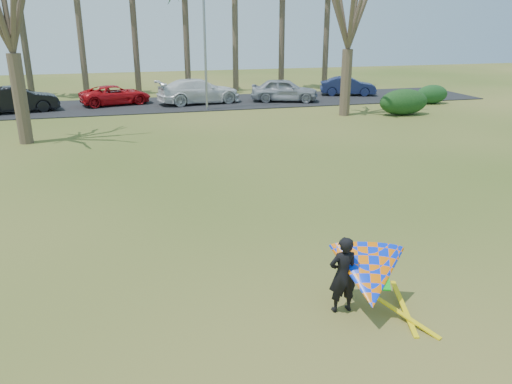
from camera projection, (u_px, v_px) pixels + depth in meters
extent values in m
plane|color=#274E11|center=(277.00, 259.00, 12.36)|extent=(100.00, 100.00, 0.00)
cube|color=black|center=(172.00, 104.00, 35.19)|extent=(46.00, 7.00, 0.06)
cylinder|color=#473B2A|center=(24.00, 37.00, 36.77)|extent=(0.48, 0.48, 9.00)
cylinder|color=#4B3D2D|center=(80.00, 31.00, 37.63)|extent=(0.48, 0.48, 9.70)
cylinder|color=#47362A|center=(134.00, 26.00, 38.50)|extent=(0.48, 0.48, 10.40)
cylinder|color=#47362A|center=(186.00, 35.00, 39.70)|extent=(0.48, 0.48, 9.00)
cylinder|color=#4F3D2F|center=(235.00, 31.00, 40.57)|extent=(0.48, 0.48, 9.70)
cylinder|color=#47392A|center=(282.00, 26.00, 41.43)|extent=(0.48, 0.48, 10.40)
cylinder|color=#46382A|center=(326.00, 34.00, 42.64)|extent=(0.48, 0.48, 9.00)
cylinder|color=#4E402F|center=(20.00, 99.00, 23.42)|extent=(0.64, 0.64, 4.20)
cylinder|color=#4E402F|center=(346.00, 83.00, 30.60)|extent=(0.64, 0.64, 3.99)
cylinder|color=gray|center=(205.00, 47.00, 31.64)|extent=(0.16, 0.16, 8.00)
ellipsoid|color=#133614|center=(404.00, 102.00, 31.08)|extent=(3.22, 1.46, 1.61)
ellipsoid|color=#153B1A|center=(432.00, 94.00, 35.33)|extent=(2.40, 1.13, 1.33)
imported|color=black|center=(17.00, 99.00, 31.68)|extent=(5.15, 2.74, 1.61)
imported|color=red|center=(115.00, 95.00, 34.65)|extent=(5.18, 3.34, 1.33)
imported|color=white|center=(199.00, 91.00, 35.12)|extent=(6.16, 3.27, 1.70)
imported|color=#999DA6|center=(284.00, 90.00, 35.98)|extent=(5.16, 3.35, 1.63)
imported|color=#182149|center=(348.00, 86.00, 39.04)|extent=(4.52, 2.76, 1.41)
imported|color=black|center=(343.00, 275.00, 9.92)|extent=(0.60, 0.40, 1.62)
cone|color=#052FF9|center=(369.00, 276.00, 9.79)|extent=(2.13, 2.39, 2.02)
cube|color=#0CBF19|center=(377.00, 279.00, 9.76)|extent=(0.62, 0.60, 0.24)
cube|color=yellow|center=(400.00, 318.00, 9.87)|extent=(0.85, 1.66, 0.28)
cube|color=yellow|center=(403.00, 311.00, 10.11)|extent=(0.56, 1.76, 0.22)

